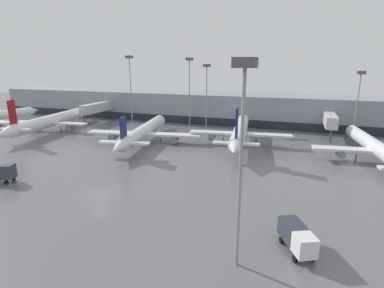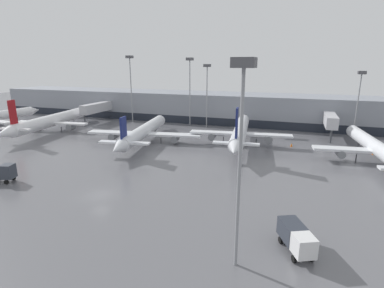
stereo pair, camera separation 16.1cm
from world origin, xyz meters
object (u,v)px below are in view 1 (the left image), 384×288
apron_light_mast_2 (130,71)px  apron_light_mast_6 (360,85)px  service_truck_1 (297,236)px  traffic_cone_0 (291,145)px  apron_light_mast_0 (243,108)px  apron_light_mast_5 (207,78)px  parked_jet_1 (377,148)px  apron_light_mast_7 (189,73)px  parked_jet_0 (51,121)px  parked_jet_3 (240,131)px  parked_jet_2 (143,132)px  service_truck_2 (1,173)px  traffic_cone_2 (373,153)px

apron_light_mast_2 → apron_light_mast_6: bearing=0.9°
service_truck_1 → traffic_cone_0: 41.24m
apron_light_mast_0 → apron_light_mast_5: apron_light_mast_0 is taller
parked_jet_1 → apron_light_mast_7: bearing=56.2°
parked_jet_0 → parked_jet_3: 51.94m
parked_jet_1 → apron_light_mast_7: size_ratio=1.83×
parked_jet_0 → apron_light_mast_7: size_ratio=1.94×
apron_light_mast_0 → apron_light_mast_6: 62.90m
parked_jet_2 → apron_light_mast_7: (3.52, 22.54, 12.98)m
parked_jet_2 → apron_light_mast_5: apron_light_mast_5 is taller
apron_light_mast_6 → apron_light_mast_0: bearing=-106.8°
service_truck_2 → apron_light_mast_2: bearing=81.4°
parked_jet_2 → traffic_cone_2: 49.91m
parked_jet_1 → apron_light_mast_6: bearing=-5.9°
traffic_cone_0 → traffic_cone_2: (16.04, -1.10, -0.05)m
traffic_cone_2 → apron_light_mast_0: size_ratio=0.03×
apron_light_mast_0 → apron_light_mast_7: 65.62m
apron_light_mast_2 → apron_light_mast_5: bearing=1.7°
parked_jet_1 → service_truck_2: 65.09m
parked_jet_0 → apron_light_mast_0: size_ratio=2.09×
parked_jet_0 → traffic_cone_0: parked_jet_0 is taller
service_truck_1 → apron_light_mast_5: 62.98m
apron_light_mast_0 → service_truck_1: bearing=38.2°
traffic_cone_2 → apron_light_mast_2: size_ratio=0.03×
parked_jet_0 → traffic_cone_2: bearing=-95.5°
service_truck_2 → apron_light_mast_0: bearing=-27.3°
parked_jet_1 → apron_light_mast_5: bearing=53.5°
parked_jet_1 → service_truck_1: (-13.67, -33.96, -1.25)m
apron_light_mast_7 → traffic_cone_2: bearing=-19.2°
parked_jet_1 → apron_light_mast_5: apron_light_mast_5 is taller
apron_light_mast_0 → parked_jet_0: bearing=146.2°
traffic_cone_0 → traffic_cone_2: traffic_cone_0 is taller
apron_light_mast_7 → parked_jet_1: bearing=-26.1°
service_truck_1 → service_truck_2: (-43.92, 3.63, -0.05)m
parked_jet_1 → apron_light_mast_5: size_ratio=2.01×
service_truck_2 → apron_light_mast_6: 78.33m
parked_jet_2 → apron_light_mast_7: bearing=-18.8°
service_truck_1 → parked_jet_0: bearing=-144.9°
service_truck_1 → apron_light_mast_6: apron_light_mast_6 is taller
apron_light_mast_7 → apron_light_mast_0: bearing=-66.4°
parked_jet_0 → apron_light_mast_6: (77.72, 20.34, 10.18)m
parked_jet_0 → parked_jet_1: bearing=-99.9°
parked_jet_0 → apron_light_mast_6: apron_light_mast_6 is taller
parked_jet_1 → apron_light_mast_7: 51.80m
parked_jet_2 → apron_light_mast_0: 49.44m
apron_light_mast_7 → apron_light_mast_5: bearing=-2.1°
apron_light_mast_2 → apron_light_mast_5: (24.55, 0.73, -1.72)m
service_truck_2 → apron_light_mast_5: bearing=55.1°
service_truck_2 → traffic_cone_0: bearing=25.5°
parked_jet_0 → parked_jet_1: (78.37, -1.86, -0.13)m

